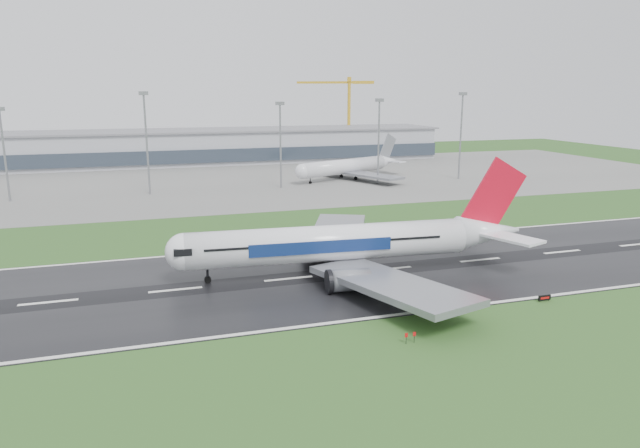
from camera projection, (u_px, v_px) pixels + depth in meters
name	position (u px, v px, depth m)	size (l,w,h in m)	color
ground	(288.00, 279.00, 104.47)	(520.00, 520.00, 0.00)	#254D1C
runway	(288.00, 279.00, 104.45)	(400.00, 45.00, 0.10)	black
apron	(207.00, 181.00, 220.63)	(400.00, 130.00, 0.08)	slate
terminal	(192.00, 147.00, 274.73)	(240.00, 36.00, 15.00)	#92949C
main_airliner	(354.00, 220.00, 105.88)	(68.02, 64.78, 20.08)	white
parked_airliner	(348.00, 158.00, 223.49)	(54.36, 50.61, 15.93)	silver
tower_crane	(349.00, 116.00, 310.86)	(41.64, 2.27, 41.36)	gold
runway_sign	(544.00, 298.00, 93.34)	(2.30, 0.26, 1.04)	black
floodmast_1	(5.00, 157.00, 175.65)	(0.64, 0.64, 27.69)	gray
floodmast_2	(147.00, 146.00, 187.43)	(0.64, 0.64, 32.27)	gray
floodmast_3	(281.00, 147.00, 200.97)	(0.64, 0.64, 28.84)	gray
floodmast_4	(379.00, 143.00, 211.77)	(0.64, 0.64, 29.80)	gray
floodmast_5	(461.00, 138.00, 221.59)	(0.64, 0.64, 32.03)	gray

